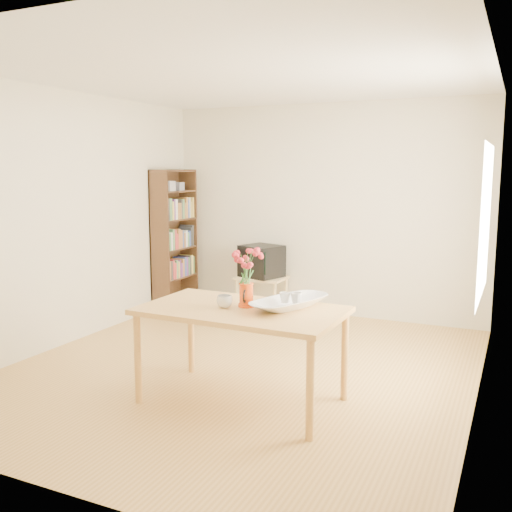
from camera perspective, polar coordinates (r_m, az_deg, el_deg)
The scene contains 11 objects.
room at distance 5.02m, azimuth -1.12°, elevation 2.92°, with size 4.50×4.50×4.50m.
table at distance 4.41m, azimuth -1.44°, elevation -6.15°, with size 1.56×0.91×0.75m.
tv_stand at distance 7.23m, azimuth 0.56°, elevation -2.64°, with size 0.60×0.45×0.46m.
bookshelf at distance 7.51m, azimuth -8.13°, elevation 1.21°, with size 0.28×0.70×1.80m.
pitcher at distance 4.42m, azimuth -0.97°, elevation -4.01°, with size 0.13×0.20×0.19m.
flowers at distance 4.37m, azimuth -0.99°, elevation -0.91°, with size 0.21×0.21×0.30m, color #BA2B37, non-canonical shape.
mug at distance 4.41m, azimuth -3.15°, elevation -4.56°, with size 0.12×0.12×0.10m, color white.
bowl at distance 4.36m, azimuth 3.40°, elevation -2.36°, with size 0.47×0.47×0.45m, color white.
teacup_a at distance 4.38m, azimuth 2.91°, elevation -2.87°, with size 0.07×0.07×0.07m, color white.
teacup_b at distance 4.37m, azimuth 4.05°, elevation -2.89°, with size 0.08×0.08×0.07m, color white.
television at distance 7.19m, azimuth 0.61°, elevation -0.46°, with size 0.57×0.55×0.40m.
Camera 1 is at (2.23, -4.48, 1.81)m, focal length 40.00 mm.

